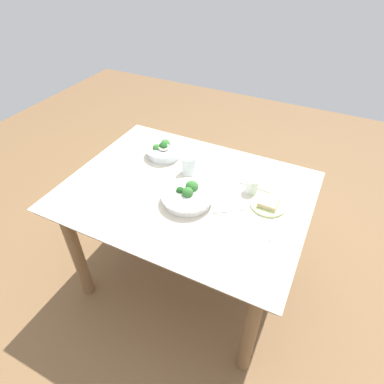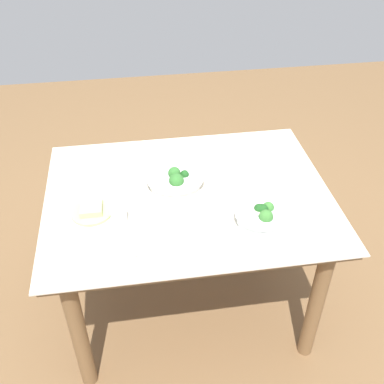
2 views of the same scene
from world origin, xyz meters
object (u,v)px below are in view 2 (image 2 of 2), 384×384
Objects in this scene: broccoli_bowl_near at (175,179)px; bread_side_plate at (92,211)px; broccoli_bowl_far at (261,216)px; fork_by_far_bowl at (83,187)px; water_glass_side at (207,204)px; water_glass_center at (119,215)px; table_knife_right at (127,192)px; table_knife_left at (223,170)px; napkin_folded_upper at (111,242)px; fork_by_near_bowl at (296,206)px.

broccoli_bowl_near is 0.40m from bread_side_plate.
fork_by_far_bowl is (0.73, -0.35, -0.03)m from broccoli_bowl_far.
bread_side_plate is 1.67× the size of water_glass_side.
broccoli_bowl_near is 1.52× the size of bread_side_plate.
broccoli_bowl_far is 2.83× the size of water_glass_center.
table_knife_right is (-0.20, 0.06, -0.00)m from fork_by_far_bowl.
broccoli_bowl_near is at bearing -29.02° from table_knife_right.
water_glass_side is at bearing -22.43° from broccoli_bowl_far.
water_glass_side reaches higher than table_knife_left.
napkin_folded_upper is at bearing 72.72° from water_glass_center.
table_knife_left is (0.26, -0.31, -0.00)m from fork_by_near_bowl.
napkin_folded_upper is at bearing -139.10° from table_knife_right.
water_glass_side reaches higher than broccoli_bowl_near.
bread_side_plate reaches higher than table_knife_left.
table_knife_left is (-0.61, -0.22, -0.01)m from bread_side_plate.
bread_side_plate is (0.37, 0.14, -0.02)m from broccoli_bowl_near.
table_knife_right is (0.71, -0.20, -0.00)m from fork_by_near_bowl.
napkin_folded_upper reaches higher than table_knife_left.
water_glass_center is at bearing -107.28° from napkin_folded_upper.
broccoli_bowl_near reaches higher than water_glass_center.
fork_by_near_bowl is at bearing 178.90° from water_glass_center.
broccoli_bowl_far is at bearing -151.78° from fork_by_far_bowl.
water_glass_center reaches higher than table_knife_left.
broccoli_bowl_near is 2.78× the size of fork_by_far_bowl.
bread_side_plate is 0.49m from water_glass_side.
fork_by_far_bowl is 0.39m from napkin_folded_upper.
water_glass_center is 0.37m from water_glass_side.
broccoli_bowl_near reaches higher than napkin_folded_upper.
water_glass_side is (0.21, -0.09, 0.02)m from broccoli_bowl_far.
broccoli_bowl_far is 1.22× the size of bread_side_plate.
water_glass_side is 0.33m from table_knife_left.
fork_by_far_bowl is at bearing -58.14° from water_glass_center.
water_glass_center is 0.79× the size of fork_by_near_bowl.
water_glass_side is 1.10× the size of fork_by_near_bowl.
bread_side_plate reaches higher than fork_by_near_bowl.
napkin_folded_upper is at bearing -26.79° from fork_by_near_bowl.
table_knife_right is (-0.04, -0.19, -0.04)m from water_glass_center.
water_glass_center is at bearing 92.22° from table_knife_left.
broccoli_bowl_near is at bearing -44.15° from broccoli_bowl_far.
water_glass_center is 0.76m from fork_by_near_bowl.
water_glass_side is at bearing 179.09° from water_glass_center.
bread_side_plate is at bearing -68.15° from napkin_folded_upper.
napkin_folded_upper is (0.61, 0.03, -0.03)m from broccoli_bowl_far.
table_knife_left is (-0.50, -0.29, -0.04)m from water_glass_center.
water_glass_center is at bearing 175.42° from fork_by_far_bowl.
fork_by_far_bowl and fork_by_near_bowl have the same top height.
table_knife_right is at bearing -103.93° from napkin_folded_upper.
broccoli_bowl_far reaches higher than water_glass_center.
broccoli_bowl_far is at bearing 166.63° from bread_side_plate.
table_knife_right is at bearing -31.06° from water_glass_side.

